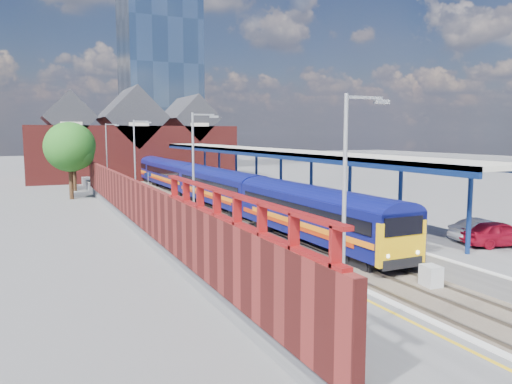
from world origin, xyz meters
TOP-DOWN VIEW (x-y plane):
  - ground at (0.00, 30.00)m, footprint 240.00×240.00m
  - ballast_bed at (0.00, 20.00)m, footprint 6.00×76.00m
  - rails at (0.00, 20.00)m, footprint 4.51×76.00m
  - left_platform at (-5.50, 20.00)m, footprint 5.00×76.00m
  - right_platform at (6.00, 20.00)m, footprint 6.00×76.00m
  - coping_left at (-3.15, 20.00)m, footprint 0.30×76.00m
  - coping_right at (3.15, 20.00)m, footprint 0.30×76.00m
  - yellow_line at (-3.75, 20.00)m, footprint 0.14×76.00m
  - train at (1.49, 31.47)m, footprint 3.01×65.93m
  - canopy at (5.48, 21.95)m, footprint 4.50×52.00m
  - lamp_post_a at (-6.36, -8.00)m, footprint 1.48×0.18m
  - lamp_post_b at (-6.36, 6.00)m, footprint 1.48×0.18m
  - lamp_post_c at (-6.36, 22.00)m, footprint 1.48×0.18m
  - lamp_post_d at (-6.36, 38.00)m, footprint 1.48×0.18m
  - platform_sign at (-5.00, 24.00)m, footprint 0.55×0.08m
  - brick_wall at (-8.10, 13.54)m, footprint 0.35×50.00m
  - station_building at (0.00, 58.00)m, footprint 30.00×12.12m
  - glass_tower at (10.00, 80.00)m, footprint 14.20×14.20m
  - tree_near at (-10.35, 35.91)m, footprint 5.20×5.20m
  - tree_far at (-9.35, 43.91)m, footprint 5.20×5.20m
  - parked_car_red at (7.89, -1.41)m, footprint 4.22×2.41m
  - parked_car_silver at (8.05, -0.40)m, footprint 4.02×2.02m
  - parked_car_dark at (7.24, 21.67)m, footprint 4.82×3.19m
  - parked_car_blue at (7.83, 18.38)m, footprint 4.15×2.19m
  - relay_cabinet at (1.77, -2.94)m, footprint 0.80×0.98m

SIDE VIEW (x-z plane):
  - ground at x=0.00m, z-range 0.00..0.00m
  - ballast_bed at x=0.00m, z-range 0.00..0.06m
  - rails at x=0.00m, z-range 0.05..0.19m
  - left_platform at x=-5.50m, z-range 0.00..1.00m
  - right_platform at x=6.00m, z-range 0.00..1.00m
  - relay_cabinet at x=1.77m, z-range 0.00..1.00m
  - yellow_line at x=-3.75m, z-range 1.00..1.01m
  - coping_left at x=-3.15m, z-range 1.00..1.05m
  - coping_right at x=3.15m, z-range 1.00..1.05m
  - parked_car_blue at x=7.83m, z-range 1.00..2.11m
  - parked_car_silver at x=8.05m, z-range 1.00..2.27m
  - parked_car_dark at x=7.24m, z-range 1.00..2.30m
  - parked_car_red at x=7.89m, z-range 1.00..2.35m
  - train at x=1.49m, z-range 0.40..3.85m
  - brick_wall at x=-8.10m, z-range 0.52..4.38m
  - platform_sign at x=-5.00m, z-range 1.44..3.94m
  - lamp_post_a at x=-6.36m, z-range 1.49..8.49m
  - lamp_post_b at x=-6.36m, z-range 1.49..8.49m
  - lamp_post_c at x=-6.36m, z-range 1.49..8.49m
  - lamp_post_d at x=-6.36m, z-range 1.49..8.49m
  - canopy at x=5.48m, z-range 3.01..7.49m
  - tree_near at x=-10.35m, z-range 1.30..9.40m
  - tree_far at x=-9.35m, z-range 1.30..9.40m
  - station_building at x=0.00m, z-range -1.44..12.34m
  - glass_tower at x=10.00m, z-range 0.05..40.35m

